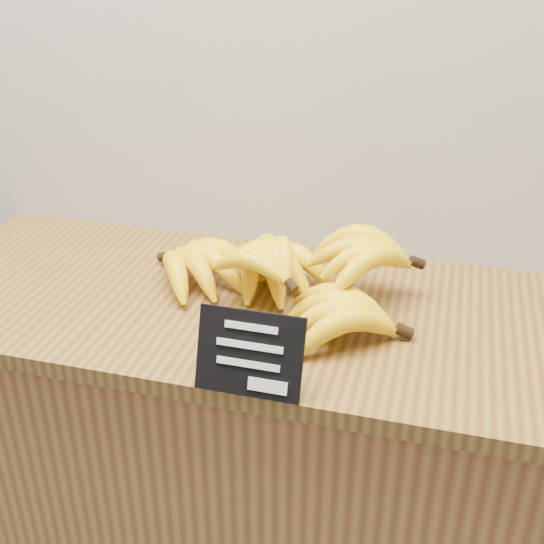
{
  "coord_description": "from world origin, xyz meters",
  "views": [
    {
      "loc": [
        0.31,
        1.73,
        1.55
      ],
      "look_at": [
        0.04,
        2.7,
        1.02
      ],
      "focal_mm": 45.0,
      "sensor_mm": 36.0,
      "label": 1
    }
  ],
  "objects": [
    {
      "name": "counter_top",
      "position": [
        0.04,
        2.75,
        0.92
      ],
      "size": [
        1.4,
        0.54,
        0.03
      ],
      "primitive_type": "cube",
      "color": "brown",
      "rests_on": "counter"
    },
    {
      "name": "banana_pile",
      "position": [
        0.06,
        2.76,
        0.98
      ],
      "size": [
        0.51,
        0.39,
        0.12
      ],
      "color": "yellow",
      "rests_on": "counter_top"
    },
    {
      "name": "chalkboard_sign",
      "position": [
        0.06,
        2.5,
        0.99
      ],
      "size": [
        0.16,
        0.05,
        0.12
      ],
      "primitive_type": "cube",
      "rotation": [
        -0.34,
        0.0,
        0.0
      ],
      "color": "black",
      "rests_on": "counter_top"
    },
    {
      "name": "counter",
      "position": [
        0.04,
        2.75,
        0.45
      ],
      "size": [
        1.36,
        0.5,
        0.9
      ],
      "primitive_type": "cube",
      "color": "#A06833",
      "rests_on": "ground"
    }
  ]
}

